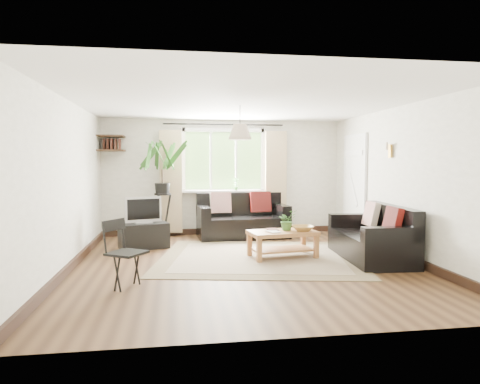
{
  "coord_description": "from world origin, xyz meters",
  "views": [
    {
      "loc": [
        -1.0,
        -6.24,
        1.52
      ],
      "look_at": [
        0.0,
        0.4,
        1.05
      ],
      "focal_mm": 32.0,
      "sensor_mm": 36.0,
      "label": 1
    }
  ],
  "objects": [
    {
      "name": "floor",
      "position": [
        0.0,
        0.0,
        0.0
      ],
      "size": [
        5.5,
        5.5,
        0.0
      ],
      "primitive_type": "plane",
      "color": "black",
      "rests_on": "ground"
    },
    {
      "name": "corner_shelf",
      "position": [
        -2.25,
        2.5,
        1.89
      ],
      "size": [
        0.5,
        0.5,
        0.34
      ],
      "primitive_type": null,
      "color": "black",
      "rests_on": "wall_back"
    },
    {
      "name": "book_b",
      "position": [
        0.44,
        0.39,
        0.44
      ],
      "size": [
        0.18,
        0.23,
        0.02
      ],
      "primitive_type": "imported",
      "rotation": [
        0.0,
        0.0,
        0.04
      ],
      "color": "#4E271F",
      "rests_on": "coffee_table"
    },
    {
      "name": "wall_back",
      "position": [
        0.0,
        2.75,
        1.2
      ],
      "size": [
        5.0,
        0.02,
        2.4
      ],
      "primitive_type": "cube",
      "color": "beige",
      "rests_on": "floor"
    },
    {
      "name": "bowl",
      "position": [
        0.99,
        0.26,
        0.47
      ],
      "size": [
        0.36,
        0.36,
        0.08
      ],
      "primitive_type": "imported",
      "rotation": [
        0.0,
        0.0,
        -0.05
      ],
      "color": "olive",
      "rests_on": "coffee_table"
    },
    {
      "name": "folding_chair",
      "position": [
        -1.59,
        -1.01,
        0.41
      ],
      "size": [
        0.59,
        0.59,
        0.82
      ],
      "primitive_type": null,
      "rotation": [
        0.0,
        0.0,
        0.97
      ],
      "color": "black",
      "rests_on": "floor"
    },
    {
      "name": "wall_left",
      "position": [
        -2.5,
        0.0,
        1.2
      ],
      "size": [
        0.02,
        5.5,
        2.4
      ],
      "primitive_type": "cube",
      "color": "beige",
      "rests_on": "floor"
    },
    {
      "name": "palm_stand",
      "position": [
        -1.26,
        2.31,
        0.98
      ],
      "size": [
        0.94,
        0.94,
        1.95
      ],
      "primitive_type": null,
      "rotation": [
        0.0,
        0.0,
        0.27
      ],
      "color": "black",
      "rests_on": "floor"
    },
    {
      "name": "pendant_lamp",
      "position": [
        0.0,
        0.4,
        2.05
      ],
      "size": [
        0.36,
        0.36,
        0.54
      ],
      "primitive_type": null,
      "color": "beige",
      "rests_on": "ceiling"
    },
    {
      "name": "coffee_table",
      "position": [
        0.67,
        0.31,
        0.22
      ],
      "size": [
        1.12,
        0.72,
        0.43
      ],
      "primitive_type": null,
      "rotation": [
        0.0,
        0.0,
        0.15
      ],
      "color": "brown",
      "rests_on": "floor"
    },
    {
      "name": "window",
      "position": [
        0.0,
        2.71,
        1.55
      ],
      "size": [
        2.5,
        0.16,
        2.16
      ],
      "primitive_type": null,
      "color": "white",
      "rests_on": "wall_back"
    },
    {
      "name": "tv",
      "position": [
        -1.57,
        1.42,
        0.69
      ],
      "size": [
        0.67,
        0.39,
        0.49
      ],
      "primitive_type": null,
      "rotation": [
        0.0,
        0.0,
        0.3
      ],
      "color": "#A5A5AA",
      "rests_on": "tv_stand"
    },
    {
      "name": "door",
      "position": [
        2.47,
        1.7,
        1.0
      ],
      "size": [
        0.06,
        0.96,
        2.06
      ],
      "primitive_type": "cube",
      "color": "silver",
      "rests_on": "wall_right"
    },
    {
      "name": "sofa_right",
      "position": [
        2.01,
        0.01,
        0.4
      ],
      "size": [
        1.75,
        0.95,
        0.8
      ],
      "primitive_type": null,
      "rotation": [
        0.0,
        0.0,
        -1.63
      ],
      "color": "black",
      "rests_on": "floor"
    },
    {
      "name": "ceiling",
      "position": [
        0.0,
        0.0,
        2.4
      ],
      "size": [
        5.5,
        5.5,
        0.0
      ],
      "primitive_type": "plane",
      "rotation": [
        3.14,
        0.0,
        0.0
      ],
      "color": "white",
      "rests_on": "floor"
    },
    {
      "name": "table_plant",
      "position": [
        0.76,
        0.37,
        0.59
      ],
      "size": [
        0.37,
        0.35,
        0.32
      ],
      "primitive_type": "imported",
      "rotation": [
        0.0,
        0.0,
        0.44
      ],
      "color": "#356126",
      "rests_on": "coffee_table"
    },
    {
      "name": "wall_right",
      "position": [
        2.5,
        0.0,
        1.2
      ],
      "size": [
        0.02,
        5.5,
        2.4
      ],
      "primitive_type": "cube",
      "color": "beige",
      "rests_on": "floor"
    },
    {
      "name": "sill_plant",
      "position": [
        0.25,
        2.63,
        1.06
      ],
      "size": [
        0.14,
        0.1,
        0.27
      ],
      "primitive_type": "imported",
      "color": "#2D6023",
      "rests_on": "window"
    },
    {
      "name": "sofa_back",
      "position": [
        0.33,
        2.24,
        0.42
      ],
      "size": [
        1.84,
        1.01,
        0.84
      ],
      "primitive_type": null,
      "rotation": [
        0.0,
        0.0,
        0.06
      ],
      "color": "black",
      "rests_on": "floor"
    },
    {
      "name": "wall_front",
      "position": [
        0.0,
        -2.75,
        1.2
      ],
      "size": [
        5.0,
        0.02,
        2.4
      ],
      "primitive_type": "cube",
      "color": "beige",
      "rests_on": "floor"
    },
    {
      "name": "rug",
      "position": [
        0.3,
        0.36,
        0.01
      ],
      "size": [
        3.55,
        3.2,
        0.02
      ],
      "primitive_type": "cube",
      "rotation": [
        0.0,
        0.0,
        -0.19
      ],
      "color": "#BFB094",
      "rests_on": "floor"
    },
    {
      "name": "wall_sconce",
      "position": [
        2.43,
        0.3,
        1.74
      ],
      "size": [
        0.12,
        0.12,
        0.28
      ],
      "primitive_type": null,
      "color": "beige",
      "rests_on": "wall_right"
    },
    {
      "name": "tv_stand",
      "position": [
        -1.57,
        1.42,
        0.22
      ],
      "size": [
        0.93,
        0.69,
        0.44
      ],
      "primitive_type": "cube",
      "rotation": [
        0.0,
        0.0,
        0.3
      ],
      "color": "black",
      "rests_on": "floor"
    },
    {
      "name": "book_a",
      "position": [
        0.42,
        0.17,
        0.44
      ],
      "size": [
        0.23,
        0.27,
        0.02
      ],
      "primitive_type": "imported",
      "rotation": [
        0.0,
        0.0,
        0.36
      ],
      "color": "silver",
      "rests_on": "coffee_table"
    }
  ]
}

